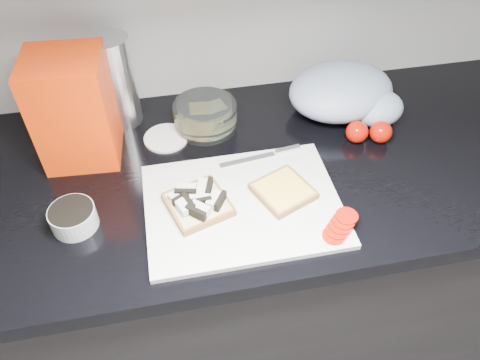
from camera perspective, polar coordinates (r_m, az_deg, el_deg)
name	(u,v)px	position (r m, az deg, el deg)	size (l,w,h in m)	color
base_cabinet	(244,277)	(1.43, 0.47, -11.73)	(3.50, 0.60, 0.86)	black
countertop	(245,170)	(1.08, 0.61, 1.27)	(3.50, 0.64, 0.04)	black
cutting_board	(243,205)	(0.97, 0.35, -3.06)	(0.40, 0.30, 0.01)	silver
bread_left	(197,203)	(0.95, -5.22, -2.77)	(0.15, 0.15, 0.04)	#C8B38D
bread_right	(283,191)	(0.98, 5.29, -1.34)	(0.15, 0.15, 0.02)	#C8B38D
tomato_slices	(340,226)	(0.93, 12.12, -5.48)	(0.09, 0.09, 0.02)	#B41104
knife	(271,154)	(1.07, 3.76, 3.20)	(0.19, 0.04, 0.01)	silver
seed_tub	(73,217)	(0.98, -19.68, -4.25)	(0.09, 0.09, 0.05)	#ADB3B3
tub_lid	(166,138)	(1.14, -8.99, 5.07)	(0.11, 0.11, 0.01)	silver
glass_bowl	(205,116)	(1.15, -4.26, 7.82)	(0.15, 0.15, 0.06)	silver
bread_bag	(74,110)	(1.07, -19.58, 8.10)	(0.16, 0.15, 0.25)	#FC2104
steel_canister	(116,82)	(1.16, -14.91, 11.51)	(0.09, 0.09, 0.22)	silver
grocery_bag	(346,93)	(1.21, 12.80, 10.26)	(0.30, 0.25, 0.12)	#91A0B3
whole_tomatoes	(369,132)	(1.15, 15.44, 5.66)	(0.11, 0.06, 0.05)	#B41104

